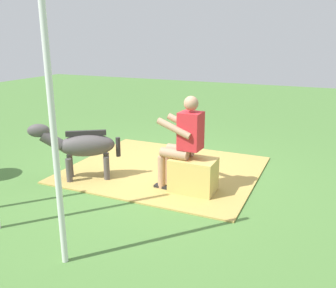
% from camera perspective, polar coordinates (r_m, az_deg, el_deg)
% --- Properties ---
extents(ground_plane, '(24.00, 24.00, 0.00)m').
position_cam_1_polar(ground_plane, '(5.94, -2.05, -4.83)').
color(ground_plane, '#4C7A38').
extents(hay_patch, '(3.02, 2.62, 0.02)m').
position_cam_1_polar(hay_patch, '(6.15, -0.56, -3.94)').
color(hay_patch, tan).
rests_on(hay_patch, ground).
extents(hay_bale, '(0.63, 0.42, 0.50)m').
position_cam_1_polar(hay_bale, '(5.24, 3.92, -4.92)').
color(hay_bale, tan).
rests_on(hay_bale, ground).
extents(person_seated, '(0.67, 0.43, 1.38)m').
position_cam_1_polar(person_seated, '(5.13, 2.31, 0.77)').
color(person_seated, tan).
rests_on(person_seated, ground).
extents(pony_standing, '(1.18, 0.90, 0.91)m').
position_cam_1_polar(pony_standing, '(5.73, -13.33, -0.26)').
color(pony_standing, '#4C4747').
rests_on(pony_standing, ground).
extents(tent_pole_left, '(0.06, 0.06, 2.60)m').
position_cam_1_polar(tent_pole_left, '(3.45, -17.24, 1.30)').
color(tent_pole_left, silver).
rests_on(tent_pole_left, ground).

